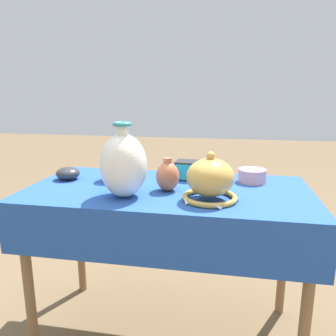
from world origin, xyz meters
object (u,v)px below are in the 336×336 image
object	(u,v)px
jar_round_terracotta	(168,176)
mosaic_tile_box	(190,170)
bowl_shallow_charcoal	(68,173)
pot_squat_rose	(252,176)
vase_dome_bell	(210,180)
vase_tall_bulbous	(124,165)
jar_round_cobalt	(115,166)

from	to	relation	value
jar_round_terracotta	mosaic_tile_box	bearing A→B (deg)	70.17
mosaic_tile_box	jar_round_terracotta	world-z (taller)	jar_round_terracotta
bowl_shallow_charcoal	jar_round_terracotta	size ratio (longest dim) A/B	0.79
mosaic_tile_box	pot_squat_rose	xyz separation A→B (m)	(0.30, -0.00, -0.01)
bowl_shallow_charcoal	jar_round_terracotta	xyz separation A→B (m)	(0.52, -0.10, 0.03)
vase_dome_bell	jar_round_terracotta	world-z (taller)	vase_dome_bell
vase_tall_bulbous	bowl_shallow_charcoal	bearing A→B (deg)	149.61
jar_round_terracotta	vase_tall_bulbous	bearing A→B (deg)	-145.18
bowl_shallow_charcoal	jar_round_cobalt	size ratio (longest dim) A/B	0.74
jar_round_terracotta	pot_squat_rose	distance (m)	0.43
bowl_shallow_charcoal	pot_squat_rose	xyz separation A→B (m)	(0.90, 0.11, 0.00)
pot_squat_rose	jar_round_terracotta	bearing A→B (deg)	-150.68
jar_round_terracotta	pot_squat_rose	size ratio (longest dim) A/B	1.11
bowl_shallow_charcoal	jar_round_terracotta	distance (m)	0.53
vase_tall_bulbous	pot_squat_rose	size ratio (longest dim) A/B	2.34
vase_tall_bulbous	pot_squat_rose	distance (m)	0.64
vase_dome_bell	bowl_shallow_charcoal	distance (m)	0.74
vase_tall_bulbous	mosaic_tile_box	bearing A→B (deg)	53.65
jar_round_cobalt	jar_round_terracotta	bearing A→B (deg)	-23.81
bowl_shallow_charcoal	pot_squat_rose	bearing A→B (deg)	7.22
vase_dome_bell	pot_squat_rose	bearing A→B (deg)	58.74
vase_tall_bulbous	jar_round_cobalt	size ratio (longest dim) A/B	1.97
mosaic_tile_box	jar_round_cobalt	world-z (taller)	jar_round_cobalt
vase_tall_bulbous	jar_round_cobalt	bearing A→B (deg)	117.42
vase_dome_bell	jar_round_terracotta	xyz separation A→B (m)	(-0.19, 0.09, -0.02)
jar_round_cobalt	pot_squat_rose	distance (m)	0.67
vase_tall_bulbous	jar_round_cobalt	world-z (taller)	vase_tall_bulbous
bowl_shallow_charcoal	jar_round_cobalt	world-z (taller)	jar_round_cobalt
pot_squat_rose	jar_round_cobalt	bearing A→B (deg)	-172.74
jar_round_cobalt	pot_squat_rose	size ratio (longest dim) A/B	1.19
jar_round_terracotta	vase_dome_bell	bearing A→B (deg)	-26.58
jar_round_cobalt	jar_round_terracotta	size ratio (longest dim) A/B	1.07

